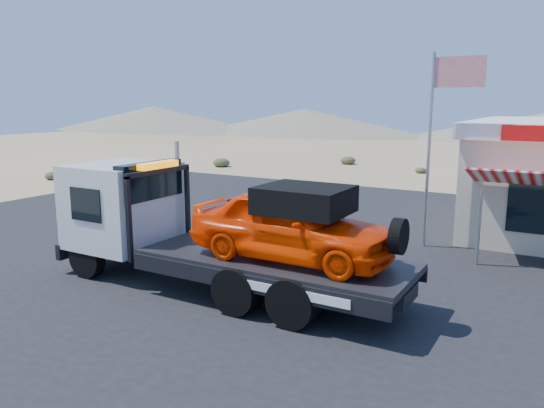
% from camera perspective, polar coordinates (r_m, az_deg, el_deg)
% --- Properties ---
extents(ground, '(120.00, 120.00, 0.00)m').
position_cam_1_polar(ground, '(15.59, -5.47, -6.10)').
color(ground, '#8C744F').
rests_on(ground, ground).
extents(asphalt_lot, '(32.00, 24.00, 0.02)m').
position_cam_1_polar(asphalt_lot, '(17.14, 5.91, -4.50)').
color(asphalt_lot, black).
rests_on(asphalt_lot, ground).
extents(tow_truck, '(9.08, 2.69, 3.04)m').
position_cam_1_polar(tow_truck, '(12.95, -6.15, -2.18)').
color(tow_truck, black).
rests_on(tow_truck, asphalt_lot).
extents(flagpole, '(1.55, 0.10, 6.00)m').
position_cam_1_polar(flagpole, '(17.03, 17.41, 7.79)').
color(flagpole, '#99999E').
rests_on(flagpole, asphalt_lot).
extents(desert_scrub, '(21.51, 33.50, 0.69)m').
position_cam_1_polar(desert_scrub, '(31.68, -17.02, 2.76)').
color(desert_scrub, '#373D21').
rests_on(desert_scrub, ground).
extents(distant_hills, '(126.00, 48.00, 4.20)m').
position_cam_1_polar(distant_hills, '(69.77, 14.95, 8.44)').
color(distant_hills, '#726B59').
rests_on(distant_hills, ground).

